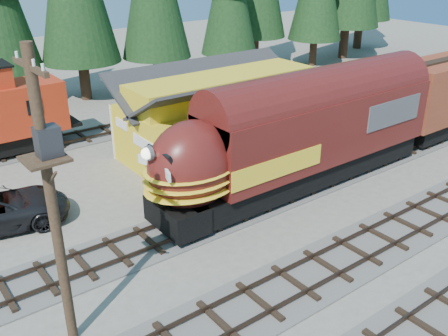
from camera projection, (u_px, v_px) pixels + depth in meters
ground at (356, 217)px, 23.81m from camera, size 120.00×120.00×0.00m
track_siding at (408, 145)px, 32.19m from camera, size 68.00×3.20×0.33m
track_spur at (25, 150)px, 31.39m from camera, size 32.00×3.20×0.33m
depot at (223, 106)px, 30.23m from camera, size 12.80×7.00×5.30m
locomotive at (294, 141)px, 25.34m from camera, size 17.58×3.49×4.78m
utility_pole at (51, 188)px, 14.28m from camera, size 1.22×2.37×9.68m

